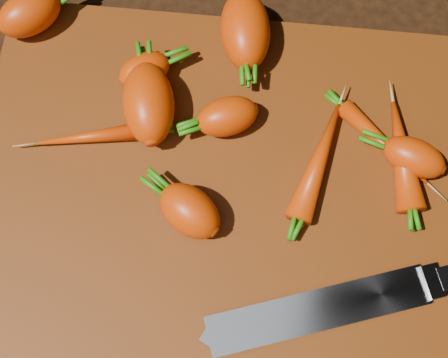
{
  "coord_description": "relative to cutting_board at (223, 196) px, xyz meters",
  "views": [
    {
      "loc": [
        0.02,
        -0.17,
        0.6
      ],
      "look_at": [
        0.0,
        0.01,
        0.03
      ],
      "focal_mm": 50.0,
      "sensor_mm": 36.0,
      "label": 1
    }
  ],
  "objects": [
    {
      "name": "carrot_3",
      "position": [
        -0.08,
        0.08,
        0.03
      ],
      "size": [
        0.07,
        0.1,
        0.05
      ],
      "primitive_type": "ellipsoid",
      "rotation": [
        0.0,
        0.0,
        1.78
      ],
      "color": "#CE3A08",
      "rests_on": "cutting_board"
    },
    {
      "name": "knife",
      "position": [
        0.12,
        -0.1,
        0.01
      ],
      "size": [
        0.33,
        0.14,
        0.02
      ],
      "rotation": [
        0.0,
        0.0,
        0.34
      ],
      "color": "gray",
      "rests_on": "cutting_board"
    },
    {
      "name": "carrot_7",
      "position": [
        0.09,
        0.04,
        0.02
      ],
      "size": [
        0.06,
        0.13,
        0.03
      ],
      "primitive_type": "ellipsoid",
      "rotation": [
        0.0,
        0.0,
        1.3
      ],
      "color": "#CE3A08",
      "rests_on": "cutting_board"
    },
    {
      "name": "cutting_board",
      "position": [
        0.0,
        0.0,
        0.0
      ],
      "size": [
        0.5,
        0.4,
        0.01
      ],
      "primitive_type": "cube",
      "color": "#672C09",
      "rests_on": "ground"
    },
    {
      "name": "carrot_2",
      "position": [
        0.01,
        0.17,
        0.03
      ],
      "size": [
        0.06,
        0.1,
        0.05
      ],
      "primitive_type": "ellipsoid",
      "rotation": [
        0.0,
        0.0,
        -1.42
      ],
      "color": "#CE3A08",
      "rests_on": "cutting_board"
    },
    {
      "name": "carrot_5",
      "position": [
        -0.09,
        0.12,
        0.02
      ],
      "size": [
        0.06,
        0.06,
        0.04
      ],
      "primitive_type": "ellipsoid",
      "rotation": [
        0.0,
        0.0,
        0.56
      ],
      "color": "#CE3A08",
      "rests_on": "cutting_board"
    },
    {
      "name": "carrot_9",
      "position": [
        0.17,
        0.05,
        0.02
      ],
      "size": [
        0.05,
        0.12,
        0.03
      ],
      "primitive_type": "ellipsoid",
      "rotation": [
        0.0,
        0.0,
        1.74
      ],
      "color": "#CE3A08",
      "rests_on": "cutting_board"
    },
    {
      "name": "carrot_0",
      "position": [
        -0.22,
        0.17,
        0.03
      ],
      "size": [
        0.08,
        0.08,
        0.04
      ],
      "primitive_type": "ellipsoid",
      "rotation": [
        0.0,
        0.0,
        0.7
      ],
      "color": "#CE3A08",
      "rests_on": "cutting_board"
    },
    {
      "name": "carrot_6",
      "position": [
        0.18,
        0.05,
        0.02
      ],
      "size": [
        0.07,
        0.06,
        0.04
      ],
      "primitive_type": "ellipsoid",
      "rotation": [
        0.0,
        0.0,
        2.79
      ],
      "color": "#CE3A08",
      "rests_on": "cutting_board"
    },
    {
      "name": "carrot_4",
      "position": [
        -0.0,
        0.07,
        0.03
      ],
      "size": [
        0.07,
        0.06,
        0.04
      ],
      "primitive_type": "ellipsoid",
      "rotation": [
        0.0,
        0.0,
        3.53
      ],
      "color": "#CE3A08",
      "rests_on": "cutting_board"
    },
    {
      "name": "carrot_8",
      "position": [
        0.15,
        0.06,
        0.02
      ],
      "size": [
        0.1,
        0.09,
        0.02
      ],
      "primitive_type": "ellipsoid",
      "rotation": [
        0.0,
        0.0,
        -0.71
      ],
      "color": "#CE3A08",
      "rests_on": "cutting_board"
    },
    {
      "name": "ground",
      "position": [
        0.0,
        0.0,
        -0.01
      ],
      "size": [
        2.0,
        2.0,
        0.01
      ],
      "primitive_type": "cube",
      "color": "black"
    },
    {
      "name": "carrot_10",
      "position": [
        -0.13,
        0.04,
        0.02
      ],
      "size": [
        0.11,
        0.04,
        0.02
      ],
      "primitive_type": "ellipsoid",
      "rotation": [
        0.0,
        0.0,
        3.37
      ],
      "color": "#CE3A08",
      "rests_on": "cutting_board"
    },
    {
      "name": "carrot_1",
      "position": [
        -0.03,
        -0.03,
        0.03
      ],
      "size": [
        0.08,
        0.07,
        0.04
      ],
      "primitive_type": "ellipsoid",
      "rotation": [
        0.0,
        0.0,
        2.53
      ],
      "color": "#CE3A08",
      "rests_on": "cutting_board"
    }
  ]
}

